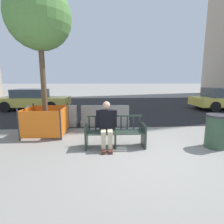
% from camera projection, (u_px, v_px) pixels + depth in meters
% --- Properties ---
extents(ground_plane, '(200.00, 200.00, 0.00)m').
position_uv_depth(ground_plane, '(141.00, 156.00, 4.44)').
color(ground_plane, gray).
extents(street_asphalt, '(120.00, 12.00, 0.01)m').
position_uv_depth(street_asphalt, '(115.00, 106.00, 12.98)').
color(street_asphalt, black).
rests_on(street_asphalt, ground).
extents(street_bench, '(1.70, 0.55, 0.88)m').
position_uv_depth(street_bench, '(115.00, 133.00, 4.98)').
color(street_bench, '#28382D').
rests_on(street_bench, ground).
extents(seated_person, '(0.58, 0.72, 1.31)m').
position_uv_depth(seated_person, '(107.00, 124.00, 4.86)').
color(seated_person, black).
rests_on(seated_person, ground).
extents(jersey_barrier_centre, '(2.02, 0.75, 0.84)m').
position_uv_depth(jersey_barrier_centre, '(105.00, 117.00, 7.44)').
color(jersey_barrier_centre, gray).
rests_on(jersey_barrier_centre, ground).
extents(jersey_barrier_left, '(2.02, 0.74, 0.84)m').
position_uv_depth(jersey_barrier_left, '(53.00, 118.00, 7.35)').
color(jersey_barrier_left, '#ADA89E').
rests_on(jersey_barrier_left, ground).
extents(street_tree, '(2.05, 2.05, 4.88)m').
position_uv_depth(street_tree, '(39.00, 18.00, 5.51)').
color(street_tree, brown).
rests_on(street_tree, ground).
extents(construction_fence, '(1.34, 1.34, 1.03)m').
position_uv_depth(construction_fence, '(46.00, 120.00, 6.10)').
color(construction_fence, '#2D2D33').
rests_on(construction_fence, ground).
extents(car_sedan_mid, '(4.51, 2.00, 1.34)m').
position_uv_depth(car_sedan_mid, '(33.00, 100.00, 11.25)').
color(car_sedan_mid, '#DBC64C').
rests_on(car_sedan_mid, ground).
extents(trash_bin, '(0.60, 0.60, 0.95)m').
position_uv_depth(trash_bin, '(216.00, 131.00, 4.92)').
color(trash_bin, '#334C38').
rests_on(trash_bin, ground).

